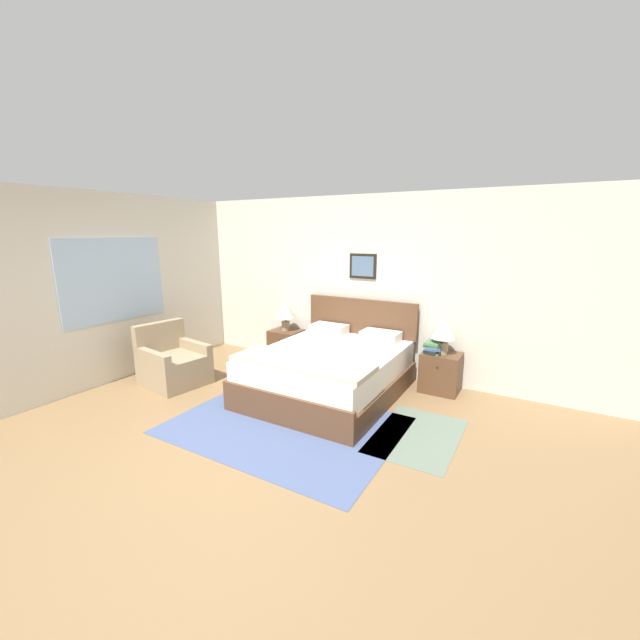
{
  "coord_description": "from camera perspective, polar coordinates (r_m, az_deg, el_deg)",
  "views": [
    {
      "loc": [
        2.57,
        -2.4,
        2.08
      ],
      "look_at": [
        0.26,
        1.59,
        1.04
      ],
      "focal_mm": 22.0,
      "sensor_mm": 36.0,
      "label": 1
    }
  ],
  "objects": [
    {
      "name": "book_hardcover_middle",
      "position": [
        5.35,
        16.08,
        -4.2
      ],
      "size": [
        0.19,
        0.29,
        0.03
      ],
      "rotation": [
        0.0,
        0.0,
        -0.09
      ],
      "color": "#232328",
      "rests_on": "book_thick_bottom"
    },
    {
      "name": "armchair",
      "position": [
        5.86,
        -20.62,
        -6.01
      ],
      "size": [
        0.89,
        0.84,
        0.83
      ],
      "rotation": [
        0.0,
        0.0,
        -1.72
      ],
      "color": "#998466",
      "rests_on": "ground_plane"
    },
    {
      "name": "ground_plane",
      "position": [
        4.08,
        -15.31,
        -18.38
      ],
      "size": [
        16.0,
        16.0,
        0.0
      ],
      "primitive_type": "plane",
      "color": "olive"
    },
    {
      "name": "area_rug_bedside",
      "position": [
        4.38,
        13.97,
        -15.95
      ],
      "size": [
        0.81,
        1.21,
        0.01
      ],
      "color": "slate",
      "rests_on": "ground_plane"
    },
    {
      "name": "area_rug_main",
      "position": [
        4.47,
        -5.15,
        -14.98
      ],
      "size": [
        2.41,
        1.77,
        0.01
      ],
      "color": "#47567F",
      "rests_on": "ground_plane"
    },
    {
      "name": "book_paperback_top",
      "position": [
        5.33,
        16.14,
        -3.2
      ],
      "size": [
        0.19,
        0.26,
        0.03
      ],
      "rotation": [
        0.0,
        0.0,
        -0.04
      ],
      "color": "#4C7551",
      "rests_on": "book_slim_near_top"
    },
    {
      "name": "nightstand_by_door",
      "position": [
        5.46,
        17.12,
        -7.3
      ],
      "size": [
        0.49,
        0.43,
        0.52
      ],
      "color": "brown",
      "rests_on": "ground_plane"
    },
    {
      "name": "book_novel_upper",
      "position": [
        5.34,
        16.1,
        -3.89
      ],
      "size": [
        0.24,
        0.3,
        0.03
      ],
      "rotation": [
        0.0,
        0.0,
        0.19
      ],
      "color": "#335693",
      "rests_on": "book_hardcover_middle"
    },
    {
      "name": "wall_left",
      "position": [
        6.5,
        -23.58,
        4.83
      ],
      "size": [
        0.08,
        5.3,
        2.6
      ],
      "color": "beige",
      "rests_on": "ground_plane"
    },
    {
      "name": "table_lamp_near_window",
      "position": [
        6.3,
        -5.06,
        1.28
      ],
      "size": [
        0.33,
        0.33,
        0.46
      ],
      "color": "gray",
      "rests_on": "nightstand_near_window"
    },
    {
      "name": "nightstand_near_window",
      "position": [
        6.42,
        -4.91,
        -3.76
      ],
      "size": [
        0.49,
        0.43,
        0.52
      ],
      "color": "brown",
      "rests_on": "ground_plane"
    },
    {
      "name": "bed",
      "position": [
        5.13,
        1.31,
        -7.35
      ],
      "size": [
        1.7,
        2.06,
        1.12
      ],
      "color": "brown",
      "rests_on": "ground_plane"
    },
    {
      "name": "book_thick_bottom",
      "position": [
        5.36,
        16.06,
        -4.51
      ],
      "size": [
        0.22,
        0.26,
        0.03
      ],
      "rotation": [
        0.0,
        0.0,
        -0.07
      ],
      "color": "#4C7551",
      "rests_on": "nightstand_by_door"
    },
    {
      "name": "wall_back",
      "position": [
        5.96,
        4.27,
        5.19
      ],
      "size": [
        7.61,
        0.09,
        2.6
      ],
      "color": "beige",
      "rests_on": "ground_plane"
    },
    {
      "name": "table_lamp_by_door",
      "position": [
        5.3,
        17.58,
        -1.45
      ],
      "size": [
        0.33,
        0.33,
        0.46
      ],
      "color": "gray",
      "rests_on": "nightstand_by_door"
    },
    {
      "name": "book_slim_near_top",
      "position": [
        5.34,
        16.12,
        -3.56
      ],
      "size": [
        0.22,
        0.25,
        0.04
      ],
      "rotation": [
        0.0,
        0.0,
        -0.1
      ],
      "color": "#4C7551",
      "rests_on": "book_novel_upper"
    }
  ]
}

